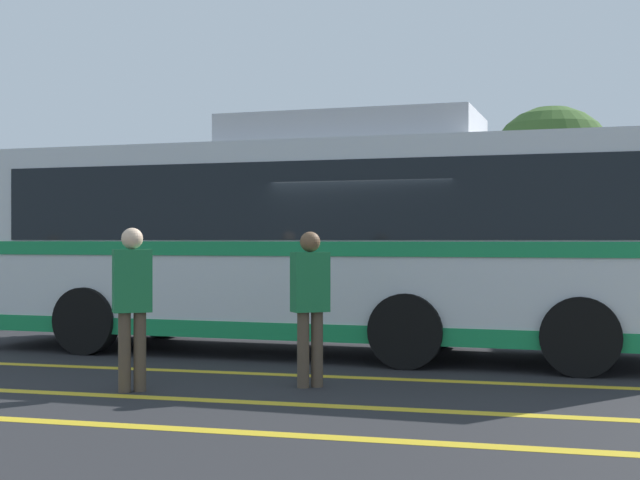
{
  "coord_description": "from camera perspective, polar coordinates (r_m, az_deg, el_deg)",
  "views": [
    {
      "loc": [
        2.43,
        -12.74,
        1.71
      ],
      "look_at": [
        -0.88,
        0.22,
        1.7
      ],
      "focal_mm": 50.0,
      "sensor_mm": 36.0,
      "label": 1
    }
  ],
  "objects": [
    {
      "name": "lane_strip_1",
      "position": [
        9.61,
        -6.15,
        -10.2
      ],
      "size": [
        30.54,
        0.2,
        0.01
      ],
      "primitive_type": "cube",
      "rotation": [
        0.0,
        0.0,
        1.57
      ],
      "color": "gold",
      "rests_on": "ground_plane"
    },
    {
      "name": "curb_strip",
      "position": [
        18.44,
        3.94,
        -5.04
      ],
      "size": [
        38.54,
        0.36,
        0.15
      ],
      "primitive_type": "cube",
      "color": "#99999E",
      "rests_on": "ground_plane"
    },
    {
      "name": "tree_1",
      "position": [
        22.94,
        14.61,
        4.31
      ],
      "size": [
        3.2,
        3.2,
        5.03
      ],
      "color": "#513823",
      "rests_on": "ground_plane"
    },
    {
      "name": "ground_plane",
      "position": [
        13.08,
        3.51,
        -7.47
      ],
      "size": [
        220.0,
        220.0,
        0.0
      ],
      "primitive_type": "plane",
      "color": "#262628"
    },
    {
      "name": "transit_bus",
      "position": [
        13.37,
        0.06,
        0.32
      ],
      "size": [
        10.98,
        3.18,
        3.52
      ],
      "rotation": [
        0.0,
        0.0,
        1.51
      ],
      "color": "silver",
      "rests_on": "ground_plane"
    },
    {
      "name": "pedestrian_0",
      "position": [
        10.23,
        -11.93,
        -3.61
      ],
      "size": [
        0.47,
        0.42,
        1.84
      ],
      "rotation": [
        0.0,
        0.0,
        0.6
      ],
      "color": "brown",
      "rests_on": "ground_plane"
    },
    {
      "name": "parked_car_1",
      "position": [
        19.43,
        -15.28,
        -2.92
      ],
      "size": [
        3.93,
        1.87,
        1.42
      ],
      "rotation": [
        0.0,
        0.0,
        1.55
      ],
      "color": "silver",
      "rests_on": "ground_plane"
    },
    {
      "name": "pedestrian_2",
      "position": [
        10.31,
        -0.64,
        -3.73
      ],
      "size": [
        0.47,
        0.42,
        1.8
      ],
      "rotation": [
        0.0,
        0.0,
        3.76
      ],
      "color": "brown",
      "rests_on": "ground_plane"
    },
    {
      "name": "lane_strip_2",
      "position": [
        8.33,
        -9.6,
        -11.8
      ],
      "size": [
        30.54,
        0.2,
        0.01
      ],
      "primitive_type": "cube",
      "rotation": [
        0.0,
        0.0,
        1.57
      ],
      "color": "gold",
      "rests_on": "ground_plane"
    },
    {
      "name": "lane_strip_0",
      "position": [
        11.38,
        -2.77,
        -8.59
      ],
      "size": [
        30.54,
        0.2,
        0.01
      ],
      "primitive_type": "cube",
      "rotation": [
        0.0,
        0.0,
        1.57
      ],
      "color": "gold",
      "rests_on": "ground_plane"
    }
  ]
}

